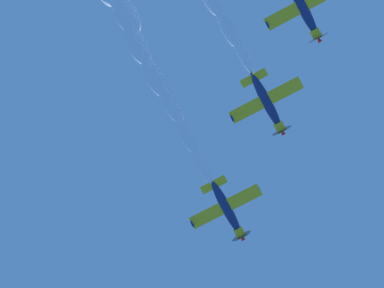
{
  "coord_description": "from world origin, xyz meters",
  "views": [
    {
      "loc": [
        7.74,
        -18.41,
        1.88
      ],
      "look_at": [
        -1.41,
        -6.79,
        93.79
      ],
      "focal_mm": 67.85,
      "sensor_mm": 36.0,
      "label": 1
    }
  ],
  "objects": [
    {
      "name": "airplane_left_wingman",
      "position": [
        9.37,
        -4.94,
        93.61
      ],
      "size": [
        10.04,
        8.96,
        2.95
      ],
      "color": "navy"
    },
    {
      "name": "airplane_lead",
      "position": [
        -3.08,
        2.72,
        93.03
      ],
      "size": [
        10.05,
        8.95,
        3.38
      ],
      "color": "navy"
    },
    {
      "name": "airplane_right_wingman",
      "position": [
        19.96,
        -11.55,
        92.97
      ],
      "size": [
        10.05,
        8.96,
        2.95
      ],
      "color": "navy"
    }
  ]
}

